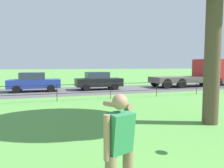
{
  "coord_description": "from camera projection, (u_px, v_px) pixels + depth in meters",
  "views": [
    {
      "loc": [
        -2.28,
        0.57,
        2.04
      ],
      "look_at": [
        0.15,
        8.16,
        1.36
      ],
      "focal_mm": 33.73,
      "sensor_mm": 36.0,
      "label": 1
    }
  ],
  "objects": [
    {
      "name": "park_fence",
      "position": [
        85.0,
        89.0,
        12.67
      ],
      "size": [
        29.41,
        0.04,
        1.0
      ],
      "color": "black",
      "rests_on": "ground"
    },
    {
      "name": "car_blue_left",
      "position": [
        34.0,
        82.0,
        16.88
      ],
      "size": [
        4.04,
        1.89,
        1.54
      ],
      "color": "#233899",
      "rests_on": "ground"
    },
    {
      "name": "person_thrower",
      "position": [
        119.0,
        148.0,
        2.95
      ],
      "size": [
        0.49,
        0.86,
        1.66
      ],
      "color": "#846B4C",
      "rests_on": "ground"
    },
    {
      "name": "car_black_right",
      "position": [
        98.0,
        81.0,
        18.3
      ],
      "size": [
        4.0,
        1.82,
        1.54
      ],
      "color": "black",
      "rests_on": "ground"
    },
    {
      "name": "flatbed_truck_far_right",
      "position": [
        196.0,
        74.0,
        21.22
      ],
      "size": [
        7.31,
        2.44,
        2.75
      ],
      "color": "#B22323",
      "rests_on": "ground"
    },
    {
      "name": "street_strip",
      "position": [
        74.0,
        91.0,
        17.46
      ],
      "size": [
        80.0,
        6.38,
        0.01
      ],
      "primitive_type": "cube",
      "color": "#565454",
      "rests_on": "ground"
    }
  ]
}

